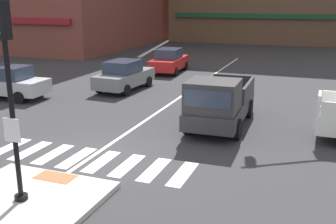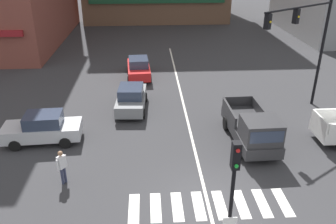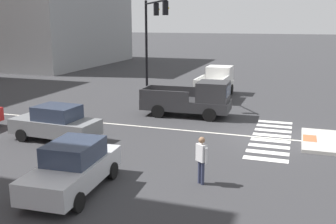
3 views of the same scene
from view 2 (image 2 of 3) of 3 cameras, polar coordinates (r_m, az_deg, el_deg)
name	(u,v)px [view 2 (image 2 of 3)]	position (r m, az deg, el deg)	size (l,w,h in m)	color
ground_plane	(209,203)	(15.19, 6.64, -14.46)	(300.00, 300.00, 0.00)	#333335
signal_pole	(232,197)	(10.90, 10.31, -13.34)	(0.44, 0.38, 4.67)	black
crosswalk_stripe_a	(134,208)	(14.92, -5.53, -15.26)	(0.44, 1.80, 0.01)	silver
crosswalk_stripe_b	(156,207)	(14.91, -2.01, -15.18)	(0.44, 1.80, 0.01)	silver
crosswalk_stripe_c	(177,206)	(14.94, 1.51, -15.05)	(0.44, 1.80, 0.01)	silver
crosswalk_stripe_d	(199,206)	(15.03, 5.00, -14.87)	(0.44, 1.80, 0.01)	silver
crosswalk_stripe_e	(220,205)	(15.17, 8.42, -14.63)	(0.44, 1.80, 0.01)	silver
crosswalk_stripe_f	(241,204)	(15.37, 11.76, -14.36)	(0.44, 1.80, 0.01)	silver
crosswalk_stripe_g	(262,203)	(15.61, 15.00, -14.04)	(0.44, 1.80, 0.01)	silver
crosswalk_stripe_h	(283,202)	(15.89, 18.13, -13.70)	(0.44, 1.80, 0.01)	silver
lane_centre_line	(183,104)	(23.64, 2.53, 1.26)	(0.14, 28.00, 0.01)	silver
traffic_light_mast	(307,37)	(22.64, 21.62, 11.23)	(5.14, 3.40, 6.85)	black
car_red_westbound_distant	(139,68)	(28.32, -4.79, 7.15)	(2.02, 4.19, 1.64)	red
car_silver_cross_left	(43,128)	(20.03, -19.65, -2.48)	(4.18, 2.01, 1.64)	silver
car_grey_westbound_far	(131,98)	(22.65, -5.97, 2.25)	(2.03, 4.19, 1.64)	slate
pickup_truck_charcoal_eastbound_mid	(253,129)	(18.94, 13.55, -2.73)	(2.17, 5.15, 2.08)	#2D2D30
pedestrian_at_curb_left	(62,165)	(16.29, -16.82, -8.16)	(0.39, 0.46, 1.67)	#2D334C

